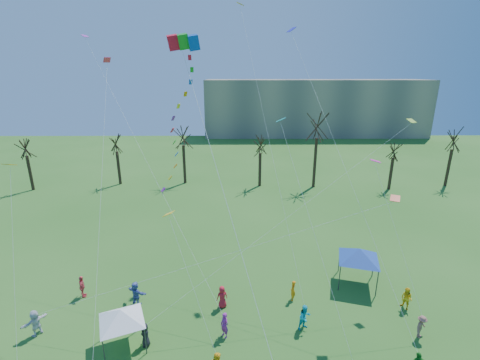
{
  "coord_description": "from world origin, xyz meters",
  "views": [
    {
      "loc": [
        0.61,
        -12.74,
        16.69
      ],
      "look_at": [
        0.74,
        5.0,
        11.0
      ],
      "focal_mm": 25.0,
      "sensor_mm": 36.0,
      "label": 1
    }
  ],
  "objects_px": {
    "canopy_tent_white": "(121,315)",
    "canopy_tent_blue": "(359,254)",
    "big_box_kite": "(183,128)",
    "distant_building": "(314,108)"
  },
  "relations": [
    {
      "from": "canopy_tent_white",
      "to": "canopy_tent_blue",
      "type": "distance_m",
      "value": 18.33
    },
    {
      "from": "big_box_kite",
      "to": "canopy_tent_white",
      "type": "distance_m",
      "value": 12.28
    },
    {
      "from": "distant_building",
      "to": "canopy_tent_white",
      "type": "height_order",
      "value": "distant_building"
    },
    {
      "from": "distant_building",
      "to": "canopy_tent_white",
      "type": "xyz_separation_m",
      "value": [
        -28.67,
        -77.52,
        -5.17
      ]
    },
    {
      "from": "big_box_kite",
      "to": "canopy_tent_blue",
      "type": "height_order",
      "value": "big_box_kite"
    },
    {
      "from": "distant_building",
      "to": "canopy_tent_blue",
      "type": "relative_size",
      "value": 14.48
    },
    {
      "from": "distant_building",
      "to": "big_box_kite",
      "type": "bearing_deg",
      "value": -107.84
    },
    {
      "from": "canopy_tent_white",
      "to": "canopy_tent_blue",
      "type": "height_order",
      "value": "canopy_tent_blue"
    },
    {
      "from": "big_box_kite",
      "to": "canopy_tent_white",
      "type": "bearing_deg",
      "value": -160.3
    },
    {
      "from": "canopy_tent_blue",
      "to": "distant_building",
      "type": "bearing_deg",
      "value": 80.74
    }
  ]
}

